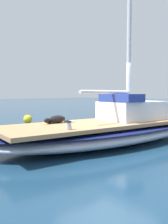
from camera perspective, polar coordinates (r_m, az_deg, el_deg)
name	(u,v)px	position (r m, az deg, el deg)	size (l,w,h in m)	color
ground_plane	(107,143)	(7.49, 5.41, -7.31)	(120.00, 120.00, 0.00)	navy
sailboat_main	(107,132)	(7.43, 5.43, -4.78)	(3.74, 7.56, 0.66)	#B2B7C1
mast_main	(127,3)	(8.33, 10.13, 23.95)	(0.14, 2.27, 8.07)	silver
cabin_house	(133,109)	(8.12, 11.51, 0.69)	(1.76, 2.44, 0.84)	silver
dog_black	(56,119)	(7.03, -6.60, -1.76)	(0.29, 0.95, 0.22)	black
deck_winch	(68,126)	(5.72, -3.68, -3.22)	(0.16, 0.16, 0.21)	#B7B7BC
coiled_rope	(69,121)	(7.24, -3.45, -2.23)	(0.32, 0.32, 0.04)	beige
mooring_buoy	(28,119)	(12.59, -13.13, -1.65)	(0.44, 0.44, 0.44)	yellow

